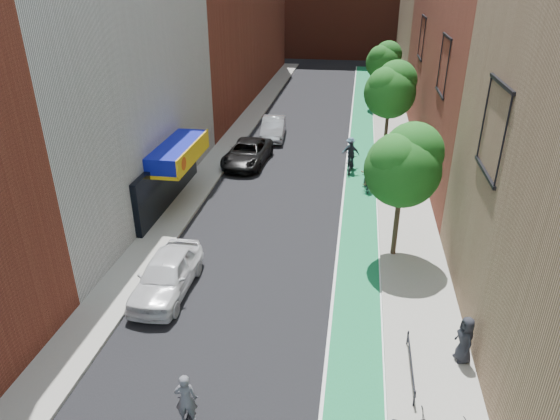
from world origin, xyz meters
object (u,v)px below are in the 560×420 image
at_px(parked_car_white, 167,275).
at_px(cyclist_lane_far, 350,153).
at_px(cyclist_lead, 187,414).
at_px(cyclist_lane_mid, 351,161).
at_px(pedestrian, 465,339).
at_px(parked_car_black, 247,153).
at_px(parked_car_silver, 273,128).
at_px(cyclist_lane_near, 367,178).

bearing_deg(parked_car_white, cyclist_lane_far, 65.97).
distance_m(cyclist_lead, cyclist_lane_mid, 21.95).
bearing_deg(cyclist_lane_mid, pedestrian, 111.88).
height_order(parked_car_black, cyclist_lead, cyclist_lead).
bearing_deg(cyclist_lead, parked_car_black, -92.57).
distance_m(parked_car_white, cyclist_lane_mid, 16.54).
xyz_separation_m(parked_car_silver, cyclist_lane_near, (7.33, -9.35, 0.01)).
relative_size(parked_car_white, cyclist_lane_far, 2.40).
height_order(parked_car_white, cyclist_lane_mid, cyclist_lane_mid).
relative_size(parked_car_silver, cyclist_lane_mid, 2.33).
height_order(cyclist_lane_near, cyclist_lane_far, cyclist_lane_far).
distance_m(cyclist_lane_far, pedestrian, 18.95).
xyz_separation_m(cyclist_lead, pedestrian, (8.41, 4.20, 0.31)).
height_order(parked_car_white, cyclist_lane_near, cyclist_lane_near).
xyz_separation_m(parked_car_black, cyclist_lead, (2.99, -22.05, -0.07)).
relative_size(parked_car_black, cyclist_lane_far, 2.75).
xyz_separation_m(cyclist_lane_far, pedestrian, (4.40, -18.43, 0.10)).
relative_size(parked_car_black, parked_car_silver, 1.14).
distance_m(parked_car_black, cyclist_lane_near, 8.80).
xyz_separation_m(cyclist_lead, cyclist_lane_mid, (4.12, 21.56, 0.09)).
bearing_deg(parked_car_silver, cyclist_lead, -90.57).
relative_size(parked_car_white, parked_car_silver, 0.99).
distance_m(parked_car_white, parked_car_black, 15.39).
xyz_separation_m(parked_car_white, cyclist_lane_near, (8.21, 12.02, -0.01)).
distance_m(parked_car_white, cyclist_lane_far, 17.47).
distance_m(parked_car_black, cyclist_lane_mid, 7.12).
bearing_deg(parked_car_black, cyclist_lane_far, 8.17).
bearing_deg(parked_car_black, cyclist_lane_mid, -0.52).
relative_size(parked_car_silver, cyclist_lead, 2.35).
bearing_deg(cyclist_lane_far, parked_car_white, 59.11).
height_order(parked_car_black, pedestrian, pedestrian).
distance_m(parked_car_silver, cyclist_lead, 28.12).
height_order(parked_car_black, cyclist_lane_near, cyclist_lane_near).
bearing_deg(parked_car_black, parked_car_white, -86.87).
distance_m(parked_car_silver, cyclist_lane_mid, 9.04).
height_order(cyclist_lead, pedestrian, cyclist_lead).
distance_m(parked_car_black, pedestrian, 21.19).
xyz_separation_m(parked_car_white, cyclist_lane_far, (7.09, 15.96, 0.09)).
bearing_deg(cyclist_lane_far, parked_car_black, -2.23).
bearing_deg(parked_car_silver, parked_car_black, -102.67).
bearing_deg(pedestrian, parked_car_white, -118.04).
relative_size(cyclist_lane_near, cyclist_lane_far, 0.95).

